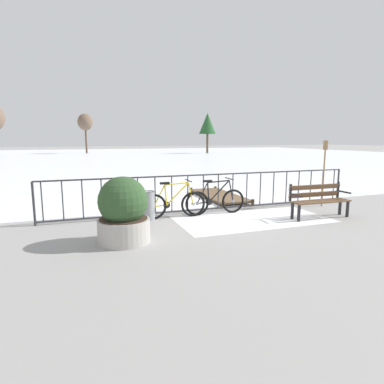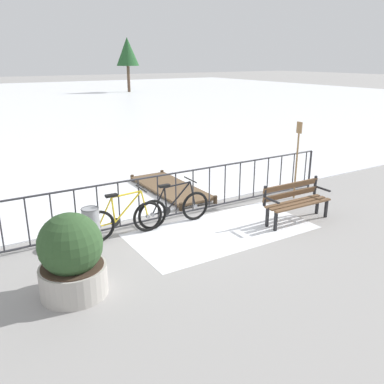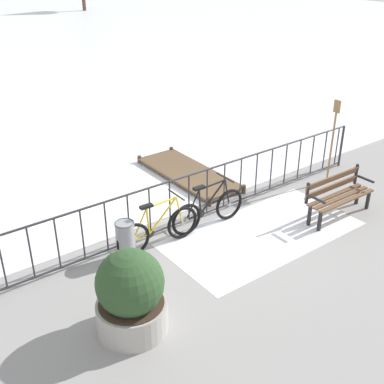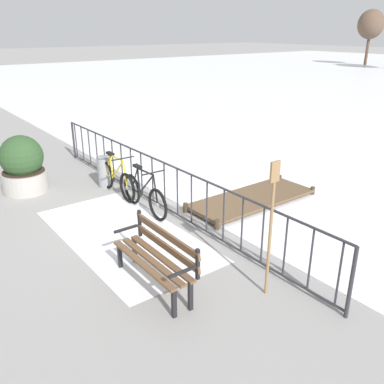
% 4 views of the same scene
% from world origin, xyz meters
% --- Properties ---
extents(ground_plane, '(160.00, 160.00, 0.00)m').
position_xyz_m(ground_plane, '(0.00, 0.00, 0.00)').
color(ground_plane, gray).
extents(snow_patch, '(3.88, 1.94, 0.01)m').
position_xyz_m(snow_patch, '(0.66, -1.20, 0.00)').
color(snow_patch, white).
rests_on(snow_patch, ground).
extents(railing_fence, '(9.06, 0.06, 1.07)m').
position_xyz_m(railing_fence, '(-0.00, 0.00, 0.56)').
color(railing_fence, '#2D2D33').
rests_on(railing_fence, ground).
extents(bicycle_near_railing, '(1.71, 0.52, 0.97)m').
position_xyz_m(bicycle_near_railing, '(-1.19, -0.37, 0.37)').
color(bicycle_near_railing, black).
rests_on(bicycle_near_railing, ground).
extents(bicycle_second, '(1.71, 0.52, 0.97)m').
position_xyz_m(bicycle_second, '(-0.01, -0.35, 0.37)').
color(bicycle_second, black).
rests_on(bicycle_second, ground).
extents(park_bench, '(1.61, 0.50, 0.89)m').
position_xyz_m(park_bench, '(2.38, -1.55, 0.51)').
color(park_bench, brown).
rests_on(park_bench, ground).
extents(planter_with_shrub, '(1.02, 1.02, 1.32)m').
position_xyz_m(planter_with_shrub, '(-2.69, -1.95, 0.62)').
color(planter_with_shrub, '#ADA8A0').
rests_on(planter_with_shrub, ground).
extents(trash_bin, '(0.35, 0.35, 0.73)m').
position_xyz_m(trash_bin, '(-1.85, -0.32, 0.37)').
color(trash_bin, gray).
rests_on(trash_bin, ground).
extents(oar_upright, '(0.04, 0.16, 1.98)m').
position_xyz_m(oar_upright, '(3.49, -0.45, 1.14)').
color(oar_upright, '#937047').
rests_on(oar_upright, ground).
extents(wooden_dock, '(1.10, 2.95, 0.20)m').
position_xyz_m(wooden_dock, '(1.03, 1.73, 0.12)').
color(wooden_dock, brown).
rests_on(wooden_dock, ground).
extents(tree_east_mid, '(2.31, 2.31, 5.47)m').
position_xyz_m(tree_east_mid, '(13.67, 33.57, 4.02)').
color(tree_east_mid, brown).
rests_on(tree_east_mid, ground).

